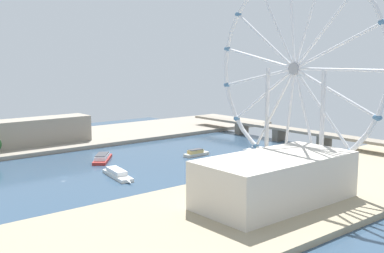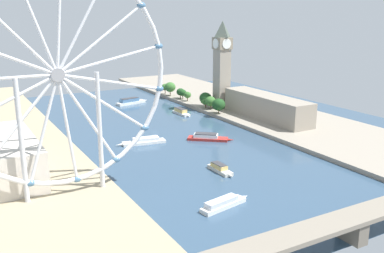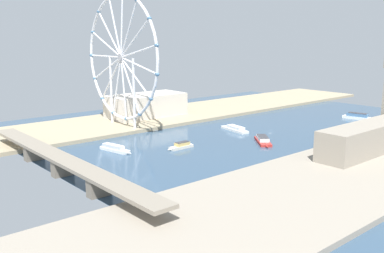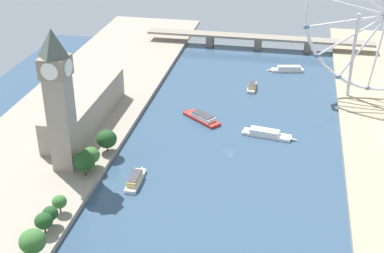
# 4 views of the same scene
# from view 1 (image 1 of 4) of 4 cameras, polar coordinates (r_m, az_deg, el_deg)

# --- Properties ---
(ground_plane) EXTENTS (392.90, 392.90, 0.00)m
(ground_plane) POSITION_cam_1_polar(r_m,az_deg,el_deg) (289.37, -15.16, -5.88)
(ground_plane) COLOR #334C66
(riverbank_left) EXTENTS (90.00, 520.00, 3.00)m
(riverbank_left) POSITION_cam_1_polar(r_m,az_deg,el_deg) (391.27, -21.98, -2.29)
(riverbank_left) COLOR gray
(riverbank_left) RESTS_ON ground_plane
(riverbank_right) EXTENTS (90.00, 520.00, 3.00)m
(riverbank_right) POSITION_cam_1_polar(r_m,az_deg,el_deg) (196.99, -1.24, -11.93)
(riverbank_right) COLOR tan
(riverbank_right) RESTS_ON ground_plane
(parliament_block) EXTENTS (22.00, 94.88, 20.07)m
(parliament_block) POSITION_cam_1_polar(r_m,az_deg,el_deg) (381.45, -19.08, -0.64)
(parliament_block) COLOR gray
(parliament_block) RESTS_ON riverbank_left
(ferris_wheel) EXTENTS (111.61, 3.20, 115.75)m
(ferris_wheel) POSITION_cam_1_polar(r_m,az_deg,el_deg) (264.92, 12.22, 6.68)
(ferris_wheel) COLOR silver
(ferris_wheel) RESTS_ON riverbank_right
(riverside_hall) EXTENTS (36.51, 77.20, 21.90)m
(riverside_hall) POSITION_cam_1_polar(r_m,az_deg,el_deg) (223.04, 10.05, -6.27)
(riverside_hall) COLOR beige
(riverside_hall) RESTS_ON riverbank_right
(river_bridge) EXTENTS (204.90, 13.34, 11.55)m
(river_bridge) POSITION_cam_1_polar(r_m,az_deg,el_deg) (405.25, 10.47, -0.39)
(river_bridge) COLOR gray
(river_bridge) RESTS_ON ground_plane
(tour_boat_0) EXTENTS (5.98, 23.02, 4.81)m
(tour_boat_0) POSITION_cam_1_polar(r_m,az_deg,el_deg) (337.80, 0.55, -3.21)
(tour_boat_0) COLOR beige
(tour_boat_0) RESTS_ON ground_plane
(tour_boat_3) EXTENTS (36.53, 12.49, 4.52)m
(tour_boat_3) POSITION_cam_1_polar(r_m,az_deg,el_deg) (282.45, -8.93, -5.65)
(tour_boat_3) COLOR white
(tour_boat_3) RESTS_ON ground_plane
(tour_boat_4) EXTENTS (30.66, 11.04, 4.71)m
(tour_boat_4) POSITION_cam_1_polar(r_m,az_deg,el_deg) (348.53, 8.46, -2.93)
(tour_boat_4) COLOR white
(tour_boat_4) RESTS_ON ground_plane
(tour_boat_5) EXTENTS (30.03, 25.63, 5.02)m
(tour_boat_5) POSITION_cam_1_polar(r_m,az_deg,el_deg) (327.14, -10.71, -3.73)
(tour_boat_5) COLOR #B22D28
(tour_boat_5) RESTS_ON ground_plane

